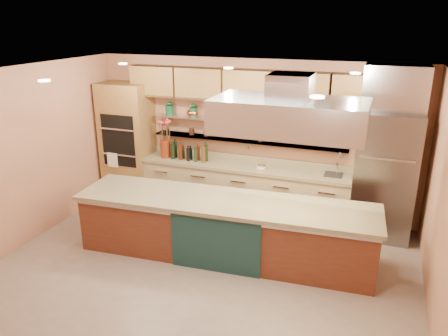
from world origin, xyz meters
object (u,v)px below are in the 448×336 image
at_px(island, 225,228).
at_px(flower_vase, 165,149).
at_px(refrigerator, 385,176).
at_px(green_canister, 226,115).
at_px(kitchen_scale, 262,166).
at_px(copper_kettle, 191,113).

distance_m(island, flower_vase, 2.42).
bearing_deg(refrigerator, island, -145.27).
bearing_deg(green_canister, kitchen_scale, -16.40).
height_order(refrigerator, copper_kettle, refrigerator).
relative_size(island, copper_kettle, 25.22).
height_order(copper_kettle, green_canister, green_canister).
xyz_separation_m(kitchen_scale, green_canister, (-0.75, 0.22, 0.83)).
xyz_separation_m(island, copper_kettle, (-1.30, 1.75, 1.33)).
relative_size(copper_kettle, green_canister, 1.02).
height_order(flower_vase, kitchen_scale, flower_vase).
xyz_separation_m(copper_kettle, green_canister, (0.69, 0.00, 0.02)).
xyz_separation_m(flower_vase, green_canister, (1.16, 0.22, 0.70)).
bearing_deg(flower_vase, copper_kettle, 25.47).
height_order(kitchen_scale, copper_kettle, copper_kettle).
bearing_deg(green_canister, flower_vase, -169.22).
xyz_separation_m(island, kitchen_scale, (0.14, 1.53, 0.51)).
distance_m(flower_vase, copper_kettle, 0.85).
distance_m(refrigerator, flower_vase, 3.96).
bearing_deg(flower_vase, refrigerator, -0.14).
relative_size(refrigerator, copper_kettle, 12.06).
relative_size(flower_vase, copper_kettle, 1.95).
relative_size(island, kitchen_scale, 30.97).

